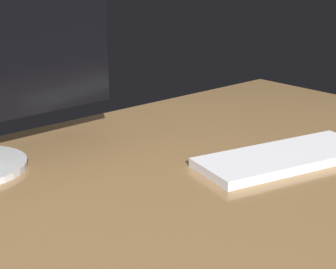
% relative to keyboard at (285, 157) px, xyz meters
% --- Properties ---
extents(desk, '(1.40, 0.84, 0.02)m').
position_rel_keyboard_xyz_m(desk, '(-0.15, 0.09, -0.02)').
color(desk, olive).
rests_on(desk, ground).
extents(keyboard, '(0.38, 0.21, 0.02)m').
position_rel_keyboard_xyz_m(keyboard, '(0.00, 0.00, 0.00)').
color(keyboard, white).
rests_on(keyboard, desk).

